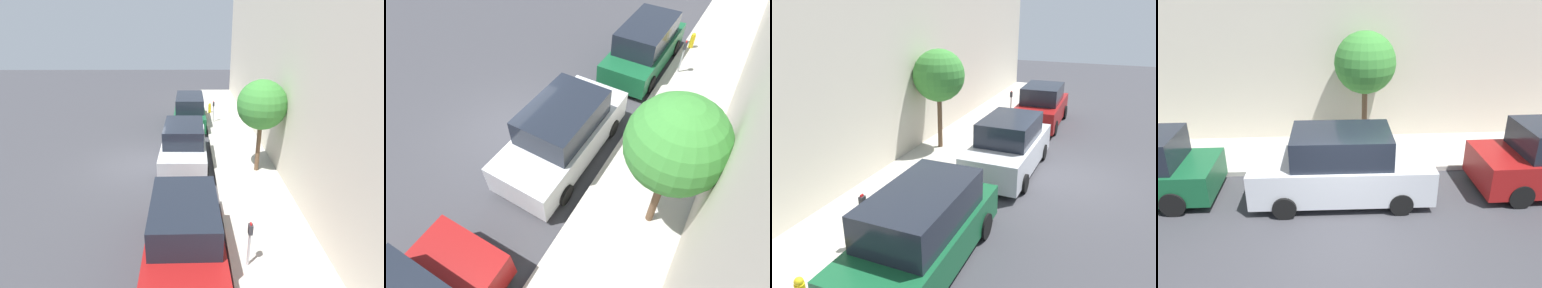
# 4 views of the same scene
# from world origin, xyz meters

# --- Properties ---
(ground_plane) EXTENTS (60.00, 60.00, 0.00)m
(ground_plane) POSITION_xyz_m (0.00, 0.00, 0.00)
(ground_plane) COLOR #38383D
(sidewalk) EXTENTS (2.73, 32.00, 0.15)m
(sidewalk) POSITION_xyz_m (4.87, 0.00, 0.07)
(sidewalk) COLOR #B2ADA3
(sidewalk) RESTS_ON ground_plane
(parked_suv_nearest) EXTENTS (2.08, 4.83, 1.98)m
(parked_suv_nearest) POSITION_xyz_m (2.27, -6.08, 0.93)
(parked_suv_nearest) COLOR maroon
(parked_suv_nearest) RESTS_ON ground_plane
(parked_suv_second) EXTENTS (2.08, 4.83, 1.98)m
(parked_suv_second) POSITION_xyz_m (2.15, 0.11, 0.93)
(parked_suv_second) COLOR #B7BABF
(parked_suv_second) RESTS_ON ground_plane
(parked_minivan_third) EXTENTS (2.02, 4.90, 1.90)m
(parked_minivan_third) POSITION_xyz_m (2.42, 5.98, 0.92)
(parked_minivan_third) COLOR #14512D
(parked_minivan_third) RESTS_ON ground_plane
(parking_meter_near) EXTENTS (0.11, 0.15, 1.36)m
(parking_meter_near) POSITION_xyz_m (3.95, -6.38, 0.99)
(parking_meter_near) COLOR #ADADB2
(parking_meter_near) RESTS_ON sidewalk
(parking_meter_far) EXTENTS (0.11, 0.15, 1.37)m
(parking_meter_far) POSITION_xyz_m (3.95, 6.08, 0.99)
(parking_meter_far) COLOR #ADADB2
(parking_meter_far) RESTS_ON sidewalk
(street_tree) EXTENTS (2.04, 2.04, 3.96)m
(street_tree) POSITION_xyz_m (5.34, -0.80, 3.07)
(street_tree) COLOR brown
(street_tree) RESTS_ON sidewalk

